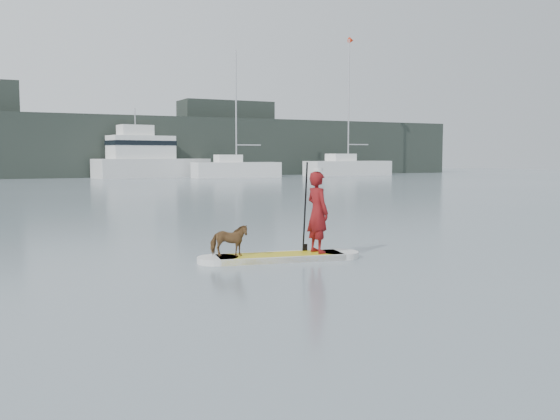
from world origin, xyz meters
name	(u,v)px	position (x,y,z in m)	size (l,w,h in m)	color
ground	(355,258)	(0.00, 0.00, 0.00)	(140.00, 140.00, 0.00)	slate
paddleboard	(280,257)	(-1.49, 0.43, 0.06)	(3.26, 1.25, 0.12)	gold
paddler	(318,212)	(-0.72, 0.28, 0.94)	(0.60, 0.39, 1.64)	maroon
white_cap	(318,170)	(-0.72, 0.28, 1.79)	(0.22, 0.22, 0.07)	silver
dog	(229,240)	(-2.50, 0.61, 0.43)	(0.34, 0.74, 0.63)	brown
paddle	(305,218)	(-0.83, 0.61, 0.80)	(0.10, 0.30, 2.00)	black
sailboat_e	(236,168)	(15.53, 45.06, 0.86)	(8.42, 3.11, 12.03)	white
sailboat_f	(347,166)	(28.43, 45.56, 0.97)	(9.75, 3.50, 14.34)	white
motor_yacht_a	(147,158)	(7.88, 48.62, 1.84)	(11.29, 5.04, 6.54)	white
shore_mass	(54,146)	(0.00, 53.00, 3.00)	(90.00, 6.00, 6.00)	black
shore_building_east	(226,138)	(18.00, 54.00, 4.00)	(10.00, 4.00, 8.00)	black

